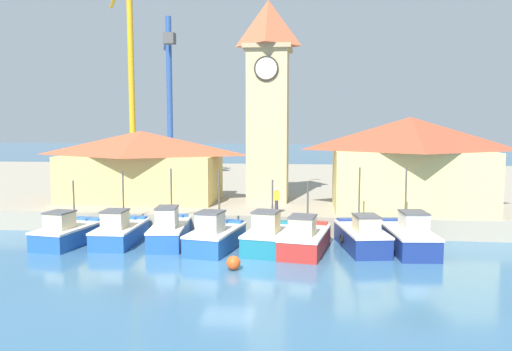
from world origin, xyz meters
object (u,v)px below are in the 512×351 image
port_crane_far (131,94)px  fishing_boat_mid_right (305,239)px  clock_tower (268,96)px  dock_worker_near_tower (276,200)px  fishing_boat_right_inner (362,236)px  mooring_buoy (233,263)px  fishing_boat_center (269,236)px  warehouse_left (141,165)px  fishing_boat_left_outer (120,231)px  fishing_boat_mid_left (215,236)px  fishing_boat_left_inner (170,231)px  warehouse_right (409,163)px  port_crane_near (170,120)px  fishing_boat_right_outer (408,237)px  fishing_boat_far_left (68,233)px

port_crane_far → fishing_boat_mid_right: bearing=-50.4°
clock_tower → dock_worker_near_tower: clock_tower is taller
fishing_boat_right_inner → mooring_buoy: size_ratio=7.79×
fishing_boat_center → fishing_boat_mid_right: 1.92m
fishing_boat_mid_right → warehouse_left: size_ratio=0.45×
fishing_boat_left_outer → fishing_boat_mid_left: bearing=-8.2°
fishing_boat_left_inner → fishing_boat_mid_left: bearing=-20.2°
fishing_boat_right_inner → mooring_buoy: 7.82m
warehouse_left → fishing_boat_left_outer: bearing=-79.6°
fishing_boat_center → mooring_buoy: 4.09m
port_crane_far → mooring_buoy: 29.30m
warehouse_right → port_crane_near: size_ratio=0.63×
fishing_boat_mid_left → port_crane_far: port_crane_far is taller
fishing_boat_center → dock_worker_near_tower: size_ratio=2.85×
fishing_boat_left_inner → fishing_boat_mid_left: (2.83, -1.04, -0.01)m
port_crane_far → dock_worker_near_tower: size_ratio=13.00×
dock_worker_near_tower → port_crane_near: bearing=124.2°
fishing_boat_mid_right → port_crane_near: size_ratio=0.32×
fishing_boat_mid_right → fishing_boat_left_outer: bearing=175.7°
fishing_boat_right_inner → dock_worker_near_tower: 6.13m
fishing_boat_right_inner → clock_tower: bearing=124.3°
warehouse_left → fishing_boat_right_outer: bearing=-24.3°
fishing_boat_far_left → fishing_boat_left_outer: bearing=12.7°
fishing_boat_center → fishing_boat_mid_right: fishing_boat_center is taller
warehouse_right → mooring_buoy: size_ratio=14.87×
fishing_boat_left_inner → warehouse_right: (14.20, 5.76, 3.55)m
fishing_boat_left_outer → fishing_boat_left_inner: size_ratio=0.89×
fishing_boat_left_inner → port_crane_near: 22.34m
fishing_boat_left_inner → clock_tower: (4.83, 8.52, 8.03)m
fishing_boat_mid_left → fishing_boat_center: bearing=3.7°
fishing_boat_left_outer → port_crane_near: bearing=98.2°
fishing_boat_right_inner → fishing_boat_right_outer: size_ratio=0.96×
fishing_boat_mid_right → mooring_buoy: 4.93m
fishing_boat_left_inner → warehouse_left: size_ratio=0.47×
fishing_boat_mid_left → clock_tower: size_ratio=0.31×
fishing_boat_mid_left → fishing_boat_right_outer: size_ratio=0.89×
port_crane_near → dock_worker_near_tower: port_crane_near is taller
fishing_boat_far_left → fishing_boat_right_inner: 16.35m
fishing_boat_mid_left → port_crane_far: 25.45m
fishing_boat_left_inner → fishing_boat_right_outer: (13.15, -0.17, 0.02)m
fishing_boat_far_left → fishing_boat_left_outer: (2.78, 0.63, -0.00)m
fishing_boat_far_left → fishing_boat_center: (11.37, 0.00, 0.06)m
fishing_boat_mid_left → dock_worker_near_tower: size_ratio=2.98×
fishing_boat_left_outer → fishing_boat_mid_left: 5.73m
fishing_boat_far_left → fishing_boat_left_outer: 2.85m
port_crane_near → mooring_buoy: size_ratio=23.69×
port_crane_near → fishing_boat_right_inner: bearing=-51.3°
fishing_boat_far_left → warehouse_right: size_ratio=0.47×
fishing_boat_mid_left → port_crane_far: size_ratio=0.23×
fishing_boat_center → fishing_boat_right_inner: bearing=8.8°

